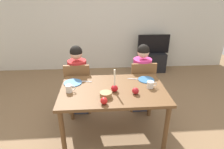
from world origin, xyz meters
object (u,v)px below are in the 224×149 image
(tv, at_px, (154,44))
(bowl_walnuts, at_px, (106,95))
(plate_right, at_px, (146,80))
(chair_right, at_px, (142,83))
(candle_centerpiece, at_px, (115,87))
(mug_left, at_px, (69,89))
(person_right_child, at_px, (141,79))
(person_left_child, at_px, (78,81))
(plate_left, at_px, (73,83))
(apple_near_candle, at_px, (104,101))
(apple_by_left_plate, at_px, (135,91))
(chair_left, at_px, (78,85))
(dining_table, at_px, (113,94))
(tv_stand, at_px, (152,62))
(mug_right, at_px, (151,85))

(tv, height_order, bowl_walnuts, tv)
(plate_right, distance_m, bowl_walnuts, 0.74)
(chair_right, height_order, candle_centerpiece, candle_centerpiece)
(candle_centerpiece, height_order, mug_left, candle_centerpiece)
(person_right_child, distance_m, mug_left, 1.31)
(person_left_child, relative_size, plate_left, 4.62)
(tv, bearing_deg, plate_left, -129.69)
(person_right_child, xyz_separation_m, plate_right, (-0.03, -0.41, 0.19))
(apple_near_candle, distance_m, apple_by_left_plate, 0.45)
(chair_left, bearing_deg, plate_left, -93.69)
(apple_near_candle, bearing_deg, mug_left, 144.36)
(plate_left, bearing_deg, person_right_child, 21.70)
(candle_centerpiece, height_order, apple_by_left_plate, candle_centerpiece)
(apple_by_left_plate, bearing_deg, apple_near_candle, -153.34)
(dining_table, distance_m, apple_by_left_plate, 0.34)
(person_left_child, distance_m, mug_left, 0.72)
(mug_left, bearing_deg, person_right_child, 31.73)
(tv_stand, distance_m, apple_by_left_plate, 2.67)
(dining_table, height_order, chair_right, chair_right)
(dining_table, height_order, bowl_walnuts, bowl_walnuts)
(person_left_child, relative_size, apple_near_candle, 13.79)
(chair_left, relative_size, person_right_child, 0.77)
(chair_right, xyz_separation_m, apple_by_left_plate, (-0.26, -0.76, 0.28))
(tv, distance_m, plate_left, 2.72)
(chair_left, relative_size, apple_near_candle, 10.59)
(plate_right, xyz_separation_m, mug_right, (0.00, -0.24, 0.04))
(plate_left, xyz_separation_m, mug_left, (-0.01, -0.25, 0.04))
(tv, distance_m, plate_right, 2.18)
(plate_right, bearing_deg, mug_left, -165.73)
(chair_left, relative_size, candle_centerpiece, 2.91)
(tv_stand, bearing_deg, person_right_child, -111.42)
(chair_left, bearing_deg, candle_centerpiece, -51.31)
(tv, xyz_separation_m, mug_right, (-0.68, -2.30, 0.09))
(person_left_child, xyz_separation_m, mug_left, (-0.04, -0.68, 0.23))
(chair_right, relative_size, person_left_child, 0.77)
(candle_centerpiece, xyz_separation_m, apple_by_left_plate, (0.26, -0.08, -0.02))
(apple_by_left_plate, bearing_deg, chair_right, 71.22)
(apple_near_candle, bearing_deg, plate_left, 127.03)
(dining_table, xyz_separation_m, person_right_child, (0.53, 0.64, -0.10))
(apple_by_left_plate, bearing_deg, mug_left, 172.53)
(tv_stand, distance_m, mug_left, 2.98)
(plate_left, distance_m, mug_right, 1.08)
(mug_right, bearing_deg, tv_stand, 73.62)
(chair_left, xyz_separation_m, plate_right, (1.03, -0.37, 0.24))
(candle_centerpiece, bearing_deg, dining_table, 100.75)
(dining_table, bearing_deg, mug_left, -175.98)
(mug_left, bearing_deg, dining_table, 4.02)
(dining_table, xyz_separation_m, bowl_walnuts, (-0.10, -0.20, 0.12))
(dining_table, height_order, candle_centerpiece, candle_centerpiece)
(person_left_child, distance_m, apple_near_candle, 1.09)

